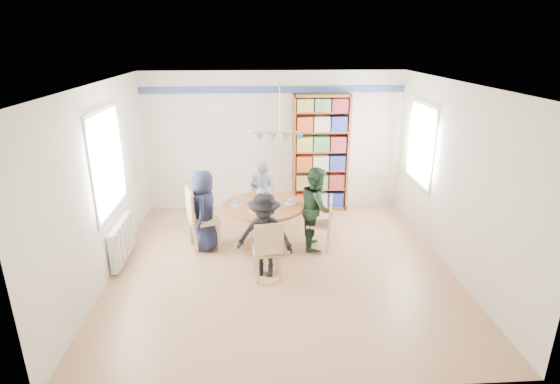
{
  "coord_description": "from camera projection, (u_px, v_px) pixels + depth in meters",
  "views": [
    {
      "loc": [
        -0.38,
        -5.85,
        3.27
      ],
      "look_at": [
        0.0,
        0.4,
        1.05
      ],
      "focal_mm": 28.0,
      "sensor_mm": 36.0,
      "label": 1
    }
  ],
  "objects": [
    {
      "name": "chair_right",
      "position": [
        324.0,
        220.0,
        7.06
      ],
      "size": [
        0.46,
        0.46,
        0.88
      ],
      "color": "tan",
      "rests_on": "ground"
    },
    {
      "name": "bookshelf",
      "position": [
        320.0,
        154.0,
        8.5
      ],
      "size": [
        1.09,
        0.33,
        2.28
      ],
      "color": "brown",
      "rests_on": "ground"
    },
    {
      "name": "person_far",
      "position": [
        262.0,
        194.0,
        7.83
      ],
      "size": [
        0.47,
        0.32,
        1.24
      ],
      "primitive_type": "imported",
      "rotation": [
        0.0,
        0.0,
        3.19
      ],
      "color": "gray",
      "rests_on": "ground"
    },
    {
      "name": "person_right",
      "position": [
        317.0,
        208.0,
        7.04
      ],
      "size": [
        0.56,
        0.7,
        1.36
      ],
      "primitive_type": "imported",
      "rotation": [
        0.0,
        0.0,
        1.49
      ],
      "color": "#18311C",
      "rests_on": "ground"
    },
    {
      "name": "person_near",
      "position": [
        265.0,
        235.0,
        6.18
      ],
      "size": [
        0.9,
        0.65,
        1.25
      ],
      "primitive_type": "imported",
      "rotation": [
        0.0,
        0.0,
        -0.24
      ],
      "color": "black",
      "rests_on": "ground"
    },
    {
      "name": "chair_left",
      "position": [
        198.0,
        216.0,
        6.98
      ],
      "size": [
        0.59,
        0.59,
        1.05
      ],
      "color": "tan",
      "rests_on": "ground"
    },
    {
      "name": "tableware",
      "position": [
        262.0,
        201.0,
        6.98
      ],
      "size": [
        1.05,
        1.05,
        0.28
      ],
      "color": "white",
      "rests_on": "dining_table"
    },
    {
      "name": "person_left",
      "position": [
        204.0,
        210.0,
        6.98
      ],
      "size": [
        0.44,
        0.66,
        1.33
      ],
      "primitive_type": "imported",
      "rotation": [
        0.0,
        0.0,
        -1.59
      ],
      "color": "#171C34",
      "rests_on": "ground"
    },
    {
      "name": "chair_near",
      "position": [
        268.0,
        248.0,
        6.08
      ],
      "size": [
        0.45,
        0.45,
        0.91
      ],
      "color": "tan",
      "rests_on": "ground"
    },
    {
      "name": "chair_far",
      "position": [
        264.0,
        197.0,
        7.98
      ],
      "size": [
        0.51,
        0.51,
        0.94
      ],
      "color": "tan",
      "rests_on": "ground"
    },
    {
      "name": "room_shell",
      "position": [
        262.0,
        147.0,
        6.87
      ],
      "size": [
        5.0,
        5.0,
        5.0
      ],
      "color": "white",
      "rests_on": "ground"
    },
    {
      "name": "dining_table",
      "position": [
        263.0,
        216.0,
        7.04
      ],
      "size": [
        1.3,
        1.3,
        0.75
      ],
      "color": "brown",
      "rests_on": "ground"
    },
    {
      "name": "ground",
      "position": [
        282.0,
        266.0,
        6.62
      ],
      "size": [
        5.0,
        5.0,
        0.0
      ],
      "primitive_type": "plane",
      "color": "tan"
    },
    {
      "name": "radiator",
      "position": [
        122.0,
        241.0,
        6.65
      ],
      "size": [
        0.12,
        1.0,
        0.6
      ],
      "color": "silver",
      "rests_on": "ground"
    }
  ]
}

